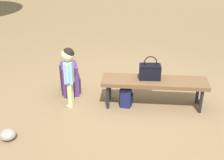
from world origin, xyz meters
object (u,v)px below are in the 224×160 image
at_px(park_bench, 154,83).
at_px(backpack_small, 126,95).
at_px(handbag, 150,71).
at_px(child_standing, 69,68).
at_px(trail_rock, 8,135).
at_px(backpack_large, 70,77).

relative_size(park_bench, backpack_small, 4.35).
bearing_deg(backpack_small, handbag, -169.22).
height_order(child_standing, trail_rock, child_standing).
height_order(handbag, trail_rock, handbag).
bearing_deg(child_standing, backpack_large, -76.19).
bearing_deg(trail_rock, park_bench, -151.76).
bearing_deg(handbag, backpack_large, -10.56).
xyz_separation_m(park_bench, trail_rock, (1.92, 1.03, -0.32)).
bearing_deg(trail_rock, child_standing, -125.12).
distance_m(backpack_large, backpack_small, 1.02).
bearing_deg(backpack_small, trail_rock, 33.92).
height_order(handbag, backpack_large, handbag).
bearing_deg(backpack_large, child_standing, 103.81).
xyz_separation_m(child_standing, backpack_large, (0.10, -0.41, -0.35)).
distance_m(handbag, backpack_large, 1.36).
height_order(handbag, child_standing, child_standing).
height_order(backpack_large, trail_rock, backpack_large).
bearing_deg(backpack_large, backpack_small, 162.11).
bearing_deg(park_bench, trail_rock, 28.24).
bearing_deg(backpack_large, trail_rock, 67.79).
distance_m(handbag, child_standing, 1.22).
distance_m(park_bench, child_standing, 1.31).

